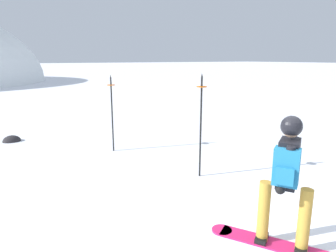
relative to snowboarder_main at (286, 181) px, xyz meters
name	(u,v)px	position (x,y,z in m)	size (l,w,h in m)	color
ground_plane	(292,245)	(0.19, -0.03, -0.92)	(300.00, 300.00, 0.00)	white
snowboarder_main	(286,181)	(0.00, 0.00, 0.00)	(1.10, 1.61, 1.71)	#D11E5B
piste_marker_near	(112,108)	(-0.34, 5.03, 0.21)	(0.20, 0.20, 1.97)	black
piste_marker_far	(201,119)	(0.56, 2.48, 0.27)	(0.20, 0.20, 2.09)	black
rock_dark	(12,141)	(-2.56, 7.41, -0.92)	(0.50, 0.42, 0.35)	#282628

